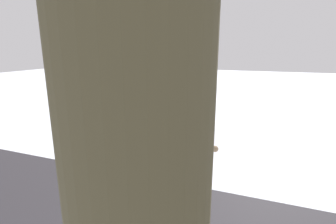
{
  "coord_description": "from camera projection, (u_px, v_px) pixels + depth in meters",
  "views": [
    {
      "loc": [
        3.1,
        -8.72,
        3.2
      ],
      "look_at": [
        0.07,
        -0.63,
        1.01
      ],
      "focal_mm": 26.95,
      "sensor_mm": 36.0,
      "label": 1
    }
  ],
  "objects": [
    {
      "name": "ground_plane",
      "position": [
        172.0,
        133.0,
        9.75
      ],
      "size": [
        60.0,
        60.0,
        0.0
      ],
      "primitive_type": "plane",
      "color": "white"
    },
    {
      "name": "dog",
      "position": [
        207.0,
        148.0,
        7.21
      ],
      "size": [
        0.74,
        0.56,
        0.59
      ],
      "color": "#917759",
      "rests_on": "ground"
    },
    {
      "name": "street_sign",
      "position": [
        147.0,
        173.0,
        3.46
      ],
      "size": [
        0.44,
        0.06,
        2.46
      ],
      "color": "gray",
      "rests_on": "ground"
    },
    {
      "name": "person_walking",
      "position": [
        176.0,
        131.0,
        7.08
      ],
      "size": [
        0.45,
        0.54,
        1.64
      ],
      "color": "black",
      "rests_on": "ground"
    },
    {
      "name": "bench_center_inside",
      "position": [
        188.0,
        123.0,
        9.91
      ],
      "size": [
        0.89,
        0.38,
        0.77
      ],
      "color": "#41372C",
      "rests_on": "ground"
    },
    {
      "name": "bench_left_inside",
      "position": [
        164.0,
        121.0,
        10.26
      ],
      "size": [
        0.89,
        0.38,
        0.71
      ],
      "color": "#562D22",
      "rests_on": "ground"
    },
    {
      "name": "bus_shelter",
      "position": [
        176.0,
        91.0,
        9.48
      ],
      "size": [
        2.78,
        2.02,
        2.2
      ],
      "color": "#3A2114",
      "rests_on": "ground"
    },
    {
      "name": "road_strip",
      "position": [
        84.0,
        213.0,
        5.02
      ],
      "size": [
        36.0,
        3.52,
        0.01
      ],
      "primitive_type": "cube",
      "color": "#2C2A2E",
      "rests_on": "ground"
    }
  ]
}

